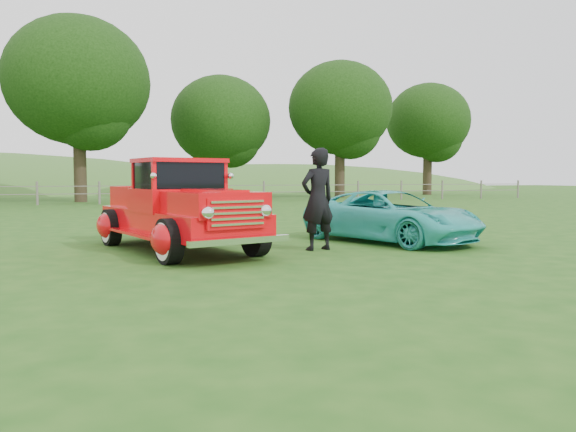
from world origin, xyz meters
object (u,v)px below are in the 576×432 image
object	(u,v)px
tree_far_east	(428,121)
tree_near_east	(221,121)
tree_mid_east	(340,108)
teal_sedan	(391,216)
tree_near_west	(78,81)
red_pickup	(178,210)
man	(318,199)

from	to	relation	value
tree_far_east	tree_near_east	bearing A→B (deg)	-176.63
tree_near_east	tree_mid_east	xyz separation A→B (m)	(8.00, -2.00, 0.93)
tree_far_east	teal_sedan	distance (m)	34.38
tree_near_west	tree_mid_east	size ratio (longest dim) A/B	1.10
tree_near_east	tree_far_east	xyz separation A→B (m)	(17.00, 1.00, 0.61)
tree_mid_east	tree_near_east	bearing A→B (deg)	165.96
tree_near_east	red_pickup	distance (m)	28.29
tree_near_west	tree_mid_east	xyz separation A→B (m)	(17.00, 2.00, -0.62)
red_pickup	man	size ratio (longest dim) A/B	2.65
tree_near_east	man	xyz separation A→B (m)	(-4.03, -27.93, -4.25)
tree_near_west	man	xyz separation A→B (m)	(4.97, -23.93, -5.80)
tree_near_west	tree_near_east	distance (m)	9.97
red_pickup	tree_far_east	bearing A→B (deg)	34.35
tree_near_east	man	distance (m)	28.54
tree_near_west	tree_mid_east	world-z (taller)	tree_near_west
tree_near_east	tree_near_west	bearing A→B (deg)	-156.04
red_pickup	man	xyz separation A→B (m)	(2.58, -0.79, 0.20)
tree_near_east	tree_far_east	distance (m)	17.04
red_pickup	tree_mid_east	bearing A→B (deg)	44.18
tree_near_east	man	bearing A→B (deg)	-98.20
tree_near_east	teal_sedan	xyz separation A→B (m)	(-1.98, -27.17, -4.68)
tree_near_west	man	distance (m)	25.12
tree_far_east	tree_mid_east	bearing A→B (deg)	-161.57
tree_far_east	red_pickup	size ratio (longest dim) A/B	1.68
tree_far_east	red_pickup	xyz separation A→B (m)	(-23.61, -28.14, -5.06)
tree_far_east	red_pickup	distance (m)	37.08
red_pickup	tree_near_east	bearing A→B (deg)	60.65
red_pickup	teal_sedan	distance (m)	4.63
tree_mid_east	teal_sedan	xyz separation A→B (m)	(-9.98, -25.17, -5.61)
teal_sedan	red_pickup	bearing A→B (deg)	157.41
tree_near_west	tree_far_east	distance (m)	26.49
teal_sedan	man	world-z (taller)	man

